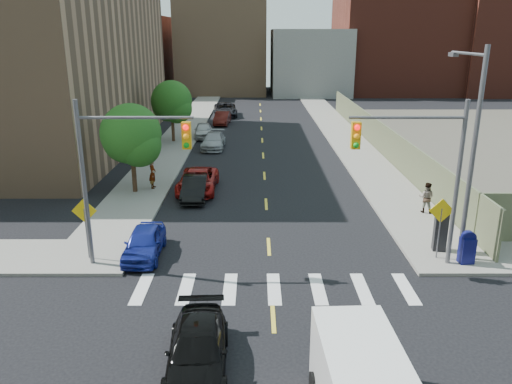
{
  "coord_description": "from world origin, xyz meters",
  "views": [
    {
      "loc": [
        -0.61,
        -13.17,
        9.4
      ],
      "look_at": [
        -0.59,
        10.04,
        2.0
      ],
      "focal_mm": 35.0,
      "sensor_mm": 36.0,
      "label": 1
    }
  ],
  "objects_px": {
    "payphone": "(440,231)",
    "parked_car_red": "(198,181)",
    "parked_car_maroon": "(222,118)",
    "parked_car_grey": "(225,109)",
    "pedestrian_east": "(426,197)",
    "parked_car_blue": "(144,242)",
    "mailbox": "(467,247)",
    "pedestrian_west": "(153,174)",
    "parked_car_black": "(195,188)",
    "black_sedan": "(198,350)",
    "parked_car_silver": "(214,141)",
    "parked_car_white": "(204,131)"
  },
  "relations": [
    {
      "from": "parked_car_white",
      "to": "black_sedan",
      "type": "xyz_separation_m",
      "value": [
        3.2,
        -33.91,
        -0.07
      ]
    },
    {
      "from": "parked_car_blue",
      "to": "payphone",
      "type": "relative_size",
      "value": 2.06
    },
    {
      "from": "black_sedan",
      "to": "mailbox",
      "type": "bearing_deg",
      "value": 30.26
    },
    {
      "from": "parked_car_blue",
      "to": "parked_car_black",
      "type": "height_order",
      "value": "parked_car_black"
    },
    {
      "from": "parked_car_white",
      "to": "payphone",
      "type": "xyz_separation_m",
      "value": [
        13.07,
        -25.84,
        0.38
      ]
    },
    {
      "from": "parked_car_silver",
      "to": "parked_car_maroon",
      "type": "xyz_separation_m",
      "value": [
        0.0,
        11.69,
        0.02
      ]
    },
    {
      "from": "parked_car_blue",
      "to": "pedestrian_east",
      "type": "xyz_separation_m",
      "value": [
        14.07,
        5.24,
        0.34
      ]
    },
    {
      "from": "parked_car_blue",
      "to": "parked_car_grey",
      "type": "relative_size",
      "value": 0.67
    },
    {
      "from": "parked_car_blue",
      "to": "parked_car_maroon",
      "type": "relative_size",
      "value": 0.91
    },
    {
      "from": "black_sedan",
      "to": "mailbox",
      "type": "distance_m",
      "value": 12.55
    },
    {
      "from": "mailbox",
      "to": "pedestrian_west",
      "type": "distance_m",
      "value": 18.67
    },
    {
      "from": "parked_car_white",
      "to": "pedestrian_west",
      "type": "height_order",
      "value": "pedestrian_west"
    },
    {
      "from": "parked_car_blue",
      "to": "pedestrian_east",
      "type": "relative_size",
      "value": 2.28
    },
    {
      "from": "parked_car_blue",
      "to": "mailbox",
      "type": "height_order",
      "value": "mailbox"
    },
    {
      "from": "parked_car_blue",
      "to": "parked_car_maroon",
      "type": "height_order",
      "value": "parked_car_maroon"
    },
    {
      "from": "parked_car_blue",
      "to": "parked_car_red",
      "type": "relative_size",
      "value": 0.77
    },
    {
      "from": "parked_car_grey",
      "to": "pedestrian_west",
      "type": "xyz_separation_m",
      "value": [
        -2.82,
        -29.38,
        0.28
      ]
    },
    {
      "from": "parked_car_blue",
      "to": "parked_car_silver",
      "type": "xyz_separation_m",
      "value": [
        1.3,
        21.62,
        0.02
      ]
    },
    {
      "from": "parked_car_maroon",
      "to": "pedestrian_west",
      "type": "bearing_deg",
      "value": -92.69
    },
    {
      "from": "parked_car_white",
      "to": "pedestrian_west",
      "type": "xyz_separation_m",
      "value": [
        -1.52,
        -16.42,
        0.36
      ]
    },
    {
      "from": "parked_car_grey",
      "to": "payphone",
      "type": "xyz_separation_m",
      "value": [
        11.77,
        -38.8,
        0.29
      ]
    },
    {
      "from": "parked_car_black",
      "to": "payphone",
      "type": "height_order",
      "value": "payphone"
    },
    {
      "from": "parked_car_red",
      "to": "parked_car_silver",
      "type": "relative_size",
      "value": 1.08
    },
    {
      "from": "black_sedan",
      "to": "parked_car_silver",
      "type": "bearing_deg",
      "value": 91.28
    },
    {
      "from": "payphone",
      "to": "parked_car_red",
      "type": "bearing_deg",
      "value": 151.23
    },
    {
      "from": "black_sedan",
      "to": "pedestrian_east",
      "type": "height_order",
      "value": "pedestrian_east"
    },
    {
      "from": "parked_car_red",
      "to": "pedestrian_east",
      "type": "bearing_deg",
      "value": -17.31
    },
    {
      "from": "parked_car_blue",
      "to": "mailbox",
      "type": "bearing_deg",
      "value": -4.97
    },
    {
      "from": "pedestrian_west",
      "to": "parked_car_grey",
      "type": "bearing_deg",
      "value": -6.74
    },
    {
      "from": "parked_car_black",
      "to": "parked_car_maroon",
      "type": "height_order",
      "value": "parked_car_maroon"
    },
    {
      "from": "parked_car_maroon",
      "to": "parked_car_black",
      "type": "bearing_deg",
      "value": -85.86
    },
    {
      "from": "parked_car_blue",
      "to": "parked_car_grey",
      "type": "bearing_deg",
      "value": 87.28
    },
    {
      "from": "parked_car_red",
      "to": "parked_car_maroon",
      "type": "relative_size",
      "value": 1.19
    },
    {
      "from": "parked_car_black",
      "to": "parked_car_maroon",
      "type": "xyz_separation_m",
      "value": [
        0.0,
        25.25,
        0.03
      ]
    },
    {
      "from": "payphone",
      "to": "pedestrian_east",
      "type": "relative_size",
      "value": 1.11
    },
    {
      "from": "parked_car_maroon",
      "to": "parked_car_grey",
      "type": "relative_size",
      "value": 0.74
    },
    {
      "from": "parked_car_maroon",
      "to": "parked_car_grey",
      "type": "xyz_separation_m",
      "value": [
        0.0,
        5.79,
        0.1
      ]
    },
    {
      "from": "black_sedan",
      "to": "payphone",
      "type": "height_order",
      "value": "payphone"
    },
    {
      "from": "parked_car_blue",
      "to": "black_sedan",
      "type": "relative_size",
      "value": 0.88
    },
    {
      "from": "parked_car_grey",
      "to": "mailbox",
      "type": "relative_size",
      "value": 3.94
    },
    {
      "from": "mailbox",
      "to": "payphone",
      "type": "distance_m",
      "value": 1.49
    },
    {
      "from": "parked_car_grey",
      "to": "pedestrian_east",
      "type": "relative_size",
      "value": 3.38
    },
    {
      "from": "parked_car_black",
      "to": "parked_car_blue",
      "type": "bearing_deg",
      "value": -100.4
    },
    {
      "from": "black_sedan",
      "to": "pedestrian_west",
      "type": "relative_size",
      "value": 2.38
    },
    {
      "from": "parked_car_grey",
      "to": "black_sedan",
      "type": "distance_m",
      "value": 46.91
    },
    {
      "from": "parked_car_grey",
      "to": "black_sedan",
      "type": "height_order",
      "value": "parked_car_grey"
    },
    {
      "from": "parked_car_blue",
      "to": "mailbox",
      "type": "relative_size",
      "value": 2.65
    },
    {
      "from": "parked_car_white",
      "to": "pedestrian_west",
      "type": "distance_m",
      "value": 16.5
    },
    {
      "from": "parked_car_white",
      "to": "parked_car_maroon",
      "type": "distance_m",
      "value": 7.28
    },
    {
      "from": "parked_car_blue",
      "to": "pedestrian_west",
      "type": "distance_m",
      "value": 9.84
    }
  ]
}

